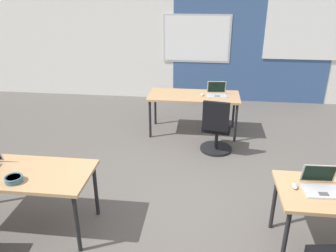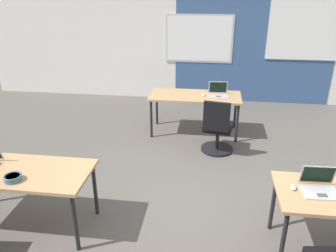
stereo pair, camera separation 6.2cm
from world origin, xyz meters
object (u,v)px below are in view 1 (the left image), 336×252
object	(u,v)px
chair_far_right	(216,131)
mouse_near_right_inner	(295,186)
laptop_near_right_inner	(321,185)
snack_bowl	(14,179)
mouse_far_right	(202,95)
laptop_far_right	(217,93)
desk_far_center	(194,98)
desk_near_left	(17,176)

from	to	relation	value
chair_far_right	mouse_near_right_inner	bearing A→B (deg)	118.65
chair_far_right	laptop_near_right_inner	size ratio (longest dim) A/B	2.69
laptop_near_right_inner	snack_bowl	size ratio (longest dim) A/B	1.93
mouse_far_right	laptop_far_right	bearing A→B (deg)	9.38
desk_far_center	laptop_far_right	xyz separation A→B (m)	(0.40, 0.03, 0.11)
chair_far_right	laptop_far_right	bearing A→B (deg)	-80.13
laptop_far_right	mouse_far_right	size ratio (longest dim) A/B	3.49
chair_far_right	snack_bowl	world-z (taller)	chair_far_right
desk_near_left	mouse_far_right	world-z (taller)	mouse_far_right
laptop_far_right	mouse_far_right	bearing A→B (deg)	-175.30
snack_bowl	laptop_near_right_inner	bearing A→B (deg)	4.18
desk_near_left	mouse_near_right_inner	size ratio (longest dim) A/B	15.70
laptop_far_right	laptop_near_right_inner	distance (m)	2.96
desk_near_left	mouse_far_right	distance (m)	3.37
laptop_far_right	chair_far_right	world-z (taller)	laptop_far_right
desk_far_center	laptop_near_right_inner	xyz separation A→B (m)	(1.35, -2.77, 0.11)
desk_near_left	laptop_near_right_inner	size ratio (longest dim) A/B	4.67
desk_near_left	snack_bowl	xyz separation A→B (m)	(0.09, -0.19, 0.10)
laptop_far_right	laptop_near_right_inner	world-z (taller)	laptop_far_right
laptop_far_right	mouse_near_right_inner	bearing A→B (deg)	-80.33
laptop_far_right	mouse_near_right_inner	size ratio (longest dim) A/B	3.45
desk_far_center	chair_far_right	world-z (taller)	chair_far_right
mouse_near_right_inner	laptop_near_right_inner	bearing A→B (deg)	-1.31
desk_near_left	laptop_near_right_inner	bearing A→B (deg)	0.50
snack_bowl	laptop_far_right	bearing A→B (deg)	55.67
desk_near_left	mouse_near_right_inner	bearing A→B (deg)	0.65
laptop_far_right	laptop_near_right_inner	size ratio (longest dim) A/B	1.03
chair_far_right	snack_bowl	xyz separation A→B (m)	(-2.07, -2.27, 0.38)
desk_near_left	mouse_far_right	xyz separation A→B (m)	(1.90, 2.79, 0.08)
laptop_near_right_inner	mouse_near_right_inner	xyz separation A→B (m)	(-0.23, 0.01, -0.03)
mouse_far_right	chair_far_right	xyz separation A→B (m)	(0.26, -0.71, -0.36)
desk_far_center	snack_bowl	size ratio (longest dim) A/B	9.01
chair_far_right	mouse_far_right	bearing A→B (deg)	-60.49
laptop_far_right	snack_bowl	distance (m)	3.66
laptop_near_right_inner	mouse_near_right_inner	bearing A→B (deg)	176.20
mouse_near_right_inner	snack_bowl	size ratio (longest dim) A/B	0.57
chair_far_right	laptop_near_right_inner	bearing A→B (deg)	124.24
laptop_far_right	mouse_near_right_inner	distance (m)	2.89
desk_near_left	mouse_far_right	size ratio (longest dim) A/B	15.89
snack_bowl	chair_far_right	bearing A→B (deg)	47.64
snack_bowl	desk_far_center	bearing A→B (deg)	60.95
desk_far_center	mouse_near_right_inner	size ratio (longest dim) A/B	15.70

